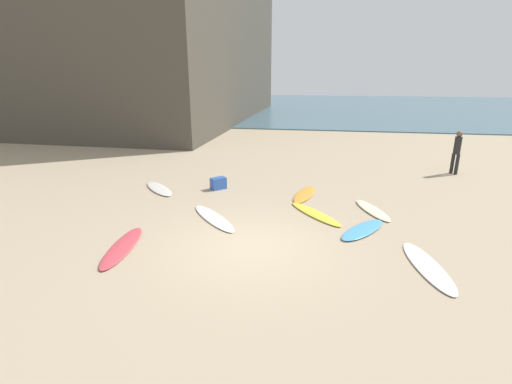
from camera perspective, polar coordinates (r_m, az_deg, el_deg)
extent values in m
plane|color=tan|center=(9.61, -0.84, -8.27)|extent=(120.00, 120.00, 0.00)
cube|color=#426675|center=(48.26, 7.75, 12.79)|extent=(120.00, 40.00, 0.08)
cube|color=#474238|center=(39.23, -22.57, 20.99)|extent=(27.77, 28.31, 14.38)
ellipsoid|color=#499FDB|center=(10.88, 15.84, -5.50)|extent=(1.61, 1.95, 0.08)
ellipsoid|color=#D4444F|center=(10.08, -19.54, -7.82)|extent=(0.85, 2.44, 0.08)
ellipsoid|color=white|center=(9.48, 24.51, -10.19)|extent=(1.00, 2.50, 0.06)
ellipsoid|color=beige|center=(12.46, 17.18, -2.62)|extent=(1.19, 2.04, 0.08)
ellipsoid|color=white|center=(11.37, -6.43, -3.92)|extent=(2.02, 2.25, 0.06)
ellipsoid|color=yellow|center=(11.76, 8.91, -3.26)|extent=(1.85, 2.14, 0.07)
ellipsoid|color=orange|center=(13.52, 7.35, -0.32)|extent=(1.00, 2.12, 0.08)
ellipsoid|color=silver|center=(14.49, -14.44, 0.50)|extent=(1.86, 1.95, 0.08)
cylinder|color=black|center=(18.22, 27.54, 3.84)|extent=(0.14, 0.14, 0.87)
cylinder|color=black|center=(18.13, 28.09, 3.70)|extent=(0.14, 0.14, 0.87)
cylinder|color=black|center=(18.03, 28.18, 6.22)|extent=(0.40, 0.40, 0.73)
sphere|color=brown|center=(17.95, 28.40, 7.72)|extent=(0.24, 0.24, 0.24)
cube|color=#2D56B2|center=(14.14, -5.71, 1.31)|extent=(0.62, 0.62, 0.43)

